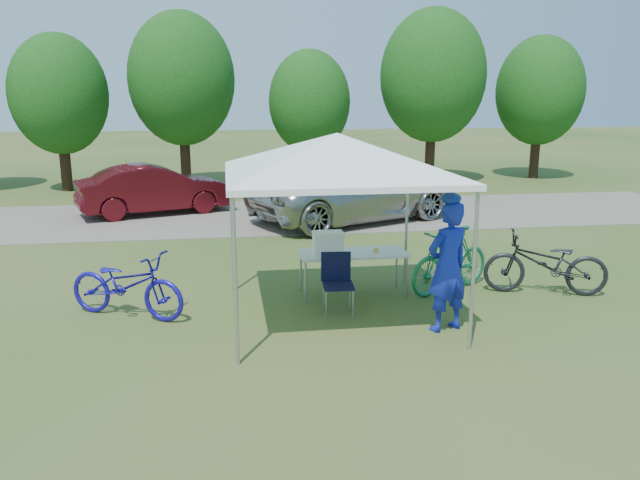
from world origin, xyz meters
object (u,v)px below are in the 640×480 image
at_px(folding_table, 353,255).
at_px(cyclist, 447,267).
at_px(folding_chair, 337,277).
at_px(minivan, 354,191).
at_px(bike_dark, 546,264).
at_px(bike_green, 451,260).
at_px(bike_blue, 127,285).
at_px(cooler, 328,242).
at_px(sedan, 155,189).

relative_size(folding_table, cyclist, 0.95).
xyz_separation_m(folding_chair, minivan, (1.66, 6.83, 0.27)).
xyz_separation_m(folding_chair, bike_dark, (3.56, 0.27, -0.01)).
relative_size(bike_green, bike_dark, 0.91).
height_order(cyclist, bike_blue, cyclist).
distance_m(bike_blue, bike_green, 5.22).
distance_m(cooler, minivan, 6.33).
xyz_separation_m(folding_table, cooler, (-0.42, 0.00, 0.22)).
height_order(bike_blue, bike_dark, bike_dark).
height_order(cooler, bike_blue, cooler).
xyz_separation_m(bike_green, minivan, (-0.39, 6.18, 0.25)).
relative_size(bike_green, minivan, 0.33).
bearing_deg(bike_green, cooler, -120.79).
bearing_deg(folding_chair, minivan, 80.77).
height_order(bike_dark, minivan, minivan).
distance_m(folding_table, bike_green, 1.66).
bearing_deg(cooler, folding_chair, -88.17).
distance_m(cooler, bike_dark, 3.63).
height_order(folding_table, bike_blue, bike_blue).
bearing_deg(bike_green, bike_blue, -113.41).
bearing_deg(sedan, folding_chair, -176.58).
bearing_deg(bike_green, minivan, 155.04).
xyz_separation_m(bike_blue, sedan, (-0.44, 8.36, 0.20)).
xyz_separation_m(folding_chair, bike_blue, (-3.15, 0.18, -0.03)).
distance_m(cooler, bike_blue, 3.20).
height_order(cooler, bike_dark, cooler).
distance_m(folding_table, cyclist, 2.03).
relative_size(cooler, bike_green, 0.27).
relative_size(bike_blue, minivan, 0.34).
bearing_deg(cooler, bike_dark, -7.39).
xyz_separation_m(bike_blue, minivan, (4.81, 6.65, 0.29)).
bearing_deg(sedan, bike_green, -163.80).
height_order(cooler, cyclist, cyclist).
relative_size(folding_chair, minivan, 0.16).
bearing_deg(cooler, cyclist, -51.68).
bearing_deg(bike_dark, bike_green, -86.24).
height_order(bike_green, minivan, minivan).
distance_m(folding_table, bike_blue, 3.59).
xyz_separation_m(cyclist, minivan, (0.29, 7.86, -0.13)).
xyz_separation_m(folding_chair, sedan, (-3.59, 8.54, 0.17)).
bearing_deg(sedan, bike_blue, 163.65).
bearing_deg(folding_table, sedan, 117.03).
xyz_separation_m(cyclist, sedan, (-4.96, 9.57, -0.23)).
bearing_deg(bike_green, cyclist, -50.66).
relative_size(folding_chair, bike_green, 0.49).
bearing_deg(folding_chair, bike_green, 22.05).
distance_m(bike_blue, minivan, 8.21).
bearing_deg(sedan, cooler, -174.84).
distance_m(cyclist, sedan, 10.78).
bearing_deg(cooler, minivan, 74.55).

